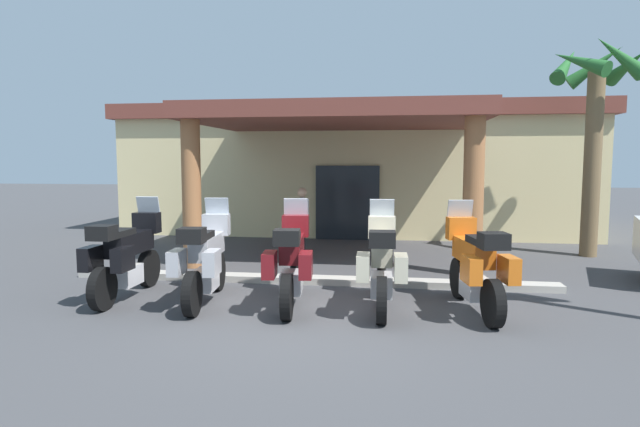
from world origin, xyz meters
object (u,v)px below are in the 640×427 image
(motorcycle_cream, at_px, (382,263))
(motorcycle_orange, at_px, (476,265))
(motorcycle_maroon, at_px, (291,261))
(palm_tree_near_portico, at_px, (595,106))
(motorcycle_black, at_px, (126,256))
(pedestrian, at_px, (302,217))
(motorcycle_silver, at_px, (205,259))
(motel_building, at_px, (356,168))

(motorcycle_cream, distance_m, motorcycle_orange, 1.38)
(motorcycle_maroon, distance_m, palm_tree_near_portico, 8.48)
(motorcycle_black, relative_size, motorcycle_maroon, 1.00)
(motorcycle_orange, bearing_deg, palm_tree_near_portico, -42.70)
(pedestrian, bearing_deg, motorcycle_orange, 121.70)
(motorcycle_silver, bearing_deg, motorcycle_orange, -94.51)
(motorcycle_silver, bearing_deg, motel_building, -14.70)
(motorcycle_orange, bearing_deg, motorcycle_silver, 81.26)
(motel_building, distance_m, motorcycle_maroon, 10.19)
(motorcycle_maroon, bearing_deg, motorcycle_cream, -95.19)
(palm_tree_near_portico, bearing_deg, motorcycle_orange, -122.81)
(motorcycle_orange, bearing_deg, pedestrian, 29.44)
(motel_building, bearing_deg, motorcycle_silver, -98.82)
(pedestrian, distance_m, palm_tree_near_portico, 7.20)
(motorcycle_black, distance_m, motorcycle_silver, 1.38)
(motorcycle_cream, xyz_separation_m, pedestrian, (-1.94, 4.09, 0.23))
(motorcycle_black, bearing_deg, motel_building, -17.43)
(motel_building, distance_m, motorcycle_black, 10.54)
(motel_building, relative_size, motorcycle_black, 6.51)
(motorcycle_maroon, height_order, motorcycle_orange, same)
(motorcycle_black, relative_size, motorcycle_orange, 1.00)
(motel_building, bearing_deg, motorcycle_black, -106.39)
(motorcycle_cream, xyz_separation_m, motorcycle_orange, (1.38, 0.04, 0.00))
(motorcycle_maroon, xyz_separation_m, motorcycle_orange, (2.76, 0.06, 0.00))
(motorcycle_black, xyz_separation_m, motorcycle_maroon, (2.76, -0.08, 0.00))
(motorcycle_black, xyz_separation_m, motorcycle_silver, (1.38, -0.10, 0.00))
(pedestrian, bearing_deg, motel_building, -105.17)
(motorcycle_cream, bearing_deg, motorcycle_maroon, 89.10)
(motel_building, height_order, motorcycle_black, motel_building)
(motorcycle_black, relative_size, motorcycle_silver, 1.00)
(motorcycle_silver, relative_size, palm_tree_near_portico, 0.44)
(motorcycle_black, distance_m, palm_tree_near_portico, 10.59)
(motorcycle_silver, xyz_separation_m, motorcycle_cream, (2.76, 0.04, 0.00))
(motorcycle_silver, height_order, motorcycle_maroon, same)
(motorcycle_black, height_order, palm_tree_near_portico, palm_tree_near_portico)
(motorcycle_maroon, distance_m, pedestrian, 4.16)
(palm_tree_near_portico, bearing_deg, motorcycle_cream, -132.15)
(motorcycle_black, relative_size, pedestrian, 1.36)
(motorcycle_orange, height_order, pedestrian, pedestrian)
(motorcycle_maroon, distance_m, motorcycle_orange, 2.76)
(motorcycle_maroon, bearing_deg, motel_building, -7.35)
(motorcycle_maroon, xyz_separation_m, palm_tree_near_portico, (6.08, 5.21, 2.79))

